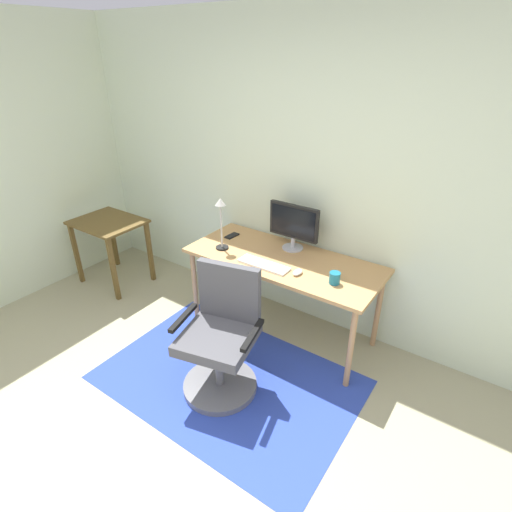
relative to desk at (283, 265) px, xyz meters
The scene contains 12 objects.
ground_plane 1.91m from the desk, 87.12° to the right, with size 12.00×12.00×0.00m, color tan.
wall_back 0.76m from the desk, 77.78° to the left, with size 6.00×0.10×2.60m, color silver.
area_rug 1.00m from the desk, 91.07° to the right, with size 1.91×1.27×0.01m, color #2B43AB.
desk is the anchor object (origin of this frame).
monitor 0.36m from the desk, 98.35° to the left, with size 0.45×0.18×0.40m.
keyboard 0.22m from the desk, 108.20° to the right, with size 0.43×0.13×0.02m, color white.
computer_mouse 0.29m from the desk, 35.28° to the right, with size 0.06×0.10×0.03m, color white.
coffee_cup 0.54m from the desk, 13.41° to the right, with size 0.08×0.08×0.09m, color #186C8B.
cell_phone 0.63m from the desk, behind, with size 0.07×0.14×0.01m, color black.
desk_lamp 0.66m from the desk, 165.17° to the right, with size 0.11×0.11×0.45m.
office_chair 0.84m from the desk, 91.91° to the right, with size 0.64×0.59×0.95m.
side_table 1.95m from the desk, behind, with size 0.69×0.55×0.71m.
Camera 1 is at (1.38, -0.74, 2.29)m, focal length 28.15 mm.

